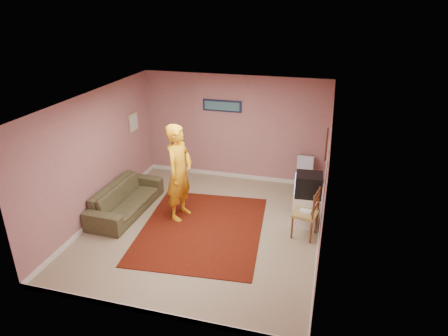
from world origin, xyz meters
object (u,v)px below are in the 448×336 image
(tv_cabinet, at_px, (306,210))
(chair_a, at_px, (305,170))
(chair_b, at_px, (306,208))
(crt_tv, at_px, (308,185))
(sofa, at_px, (126,199))
(person, at_px, (179,172))

(tv_cabinet, height_order, chair_a, chair_a)
(chair_b, bearing_deg, chair_a, -163.59)
(crt_tv, bearing_deg, sofa, -176.27)
(chair_b, relative_size, sofa, 0.27)
(crt_tv, distance_m, chair_b, 0.52)
(chair_a, distance_m, sofa, 4.11)
(chair_a, bearing_deg, tv_cabinet, -88.95)
(chair_a, height_order, chair_b, chair_b)
(chair_a, bearing_deg, sofa, -156.06)
(crt_tv, xyz_separation_m, chair_a, (-0.17, 1.54, -0.37))
(crt_tv, height_order, chair_b, crt_tv)
(sofa, bearing_deg, chair_a, -59.04)
(tv_cabinet, bearing_deg, sofa, -172.91)
(tv_cabinet, bearing_deg, chair_b, -89.50)
(crt_tv, distance_m, sofa, 3.82)
(chair_b, bearing_deg, person, -80.32)
(chair_a, height_order, sofa, chair_a)
(tv_cabinet, relative_size, chair_a, 1.45)
(tv_cabinet, relative_size, chair_b, 1.22)
(chair_b, height_order, person, person)
(chair_a, xyz_separation_m, person, (-2.37, -1.91, 0.49))
(chair_a, distance_m, person, 3.08)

